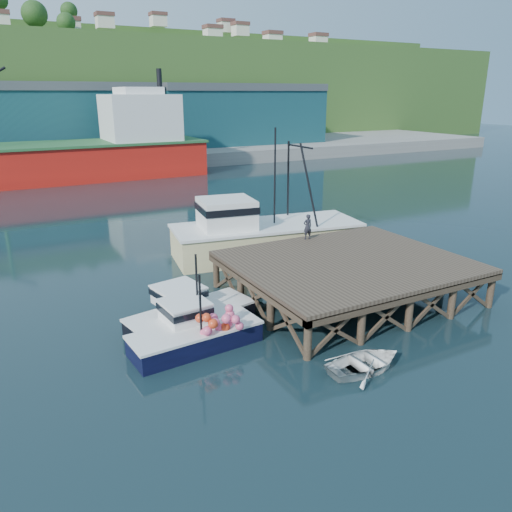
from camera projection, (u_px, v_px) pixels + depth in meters
ground at (258, 316)px, 25.08m from camera, size 300.00×300.00×0.00m
wharf at (350, 264)px, 26.79m from camera, size 12.00×10.00×2.62m
far_quay at (59, 154)px, 83.37m from camera, size 160.00×40.00×2.00m
warehouse_mid at (59, 121)px, 77.47m from camera, size 28.00×16.00×9.00m
warehouse_right at (233, 117)px, 90.95m from camera, size 30.00×16.00×9.00m
cargo_ship at (9, 157)px, 60.43m from camera, size 55.50×10.00×13.75m
hillside at (33, 91)px, 105.37m from camera, size 220.00×50.00×22.00m
boat_navy at (193, 331)px, 21.96m from camera, size 5.95×3.36×3.62m
boat_black at (188, 312)px, 23.91m from camera, size 6.50×5.39×3.82m
trawler at (263, 231)px, 33.96m from camera, size 13.35×6.49×8.57m
dinghy at (365, 362)px, 20.10m from camera, size 3.41×2.44×0.71m
dockworker at (308, 227)px, 30.47m from camera, size 0.59×0.41×1.56m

